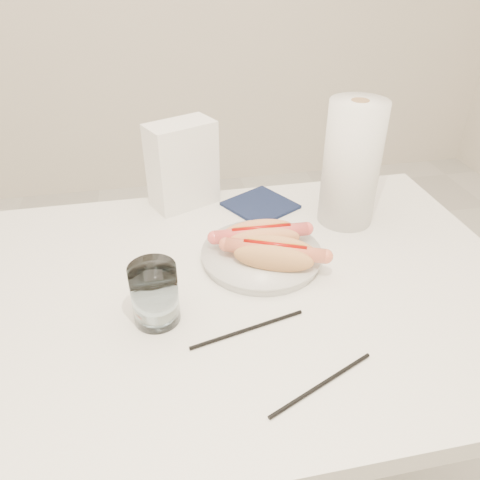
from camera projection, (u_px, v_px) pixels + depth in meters
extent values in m
cube|color=white|center=(222.00, 294.00, 0.92)|extent=(1.20, 0.80, 0.04)
cylinder|color=silver|center=(16.00, 345.00, 1.32)|extent=(0.04, 0.04, 0.71)
cylinder|color=silver|center=(373.00, 296.00, 1.50)|extent=(0.04, 0.04, 0.71)
cylinder|color=silver|center=(261.00, 256.00, 0.98)|extent=(0.25, 0.25, 0.02)
ellipsoid|color=#EB975E|center=(263.00, 240.00, 0.96)|extent=(0.16, 0.04, 0.05)
ellipsoid|color=#EB975E|center=(259.00, 231.00, 0.99)|extent=(0.16, 0.04, 0.05)
ellipsoid|color=#EB975E|center=(261.00, 241.00, 0.98)|extent=(0.14, 0.06, 0.03)
cylinder|color=#EE5854|center=(261.00, 233.00, 0.97)|extent=(0.20, 0.03, 0.03)
cylinder|color=#990A05|center=(261.00, 228.00, 0.97)|extent=(0.12, 0.01, 0.01)
ellipsoid|color=#E19958|center=(273.00, 258.00, 0.91)|extent=(0.16, 0.10, 0.05)
ellipsoid|color=#E19958|center=(276.00, 248.00, 0.94)|extent=(0.16, 0.10, 0.05)
ellipsoid|color=#E19958|center=(274.00, 258.00, 0.93)|extent=(0.16, 0.11, 0.03)
cylinder|color=#E77251|center=(275.00, 250.00, 0.92)|extent=(0.19, 0.11, 0.03)
cylinder|color=#990A05|center=(275.00, 245.00, 0.91)|extent=(0.12, 0.06, 0.01)
cylinder|color=silver|center=(155.00, 294.00, 0.80)|extent=(0.08, 0.08, 0.11)
cylinder|color=black|center=(248.00, 329.00, 0.81)|extent=(0.21, 0.06, 0.01)
cylinder|color=black|center=(322.00, 384.00, 0.71)|extent=(0.19, 0.09, 0.01)
cube|color=white|center=(182.00, 165.00, 1.14)|extent=(0.18, 0.14, 0.21)
cube|color=#121B39|center=(260.00, 205.00, 1.18)|extent=(0.20, 0.20, 0.01)
cylinder|color=white|center=(351.00, 164.00, 1.05)|extent=(0.13, 0.13, 0.29)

